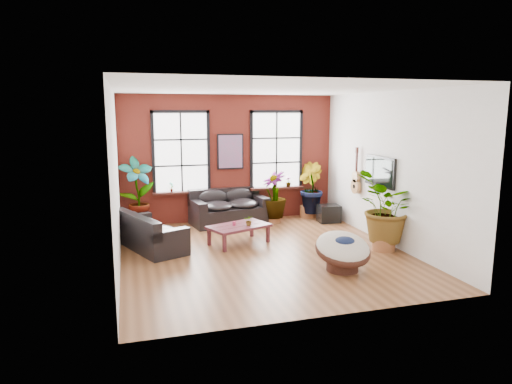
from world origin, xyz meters
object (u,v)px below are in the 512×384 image
at_px(papasan_chair, 343,250).
at_px(sofa_left, 149,233).
at_px(sofa_back, 228,208).
at_px(coffee_table, 239,227).

bearing_deg(papasan_chair, sofa_left, 146.54).
bearing_deg(papasan_chair, sofa_back, 108.48).
distance_m(coffee_table, papasan_chair, 2.76).
relative_size(sofa_back, sofa_left, 0.98).
height_order(coffee_table, papasan_chair, papasan_chair).
height_order(sofa_left, papasan_chair, sofa_left).
xyz_separation_m(coffee_table, papasan_chair, (1.50, -2.32, 0.02)).
xyz_separation_m(sofa_back, sofa_left, (-2.24, -1.84, -0.06)).
height_order(sofa_back, coffee_table, sofa_back).
bearing_deg(sofa_left, coffee_table, -117.88).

